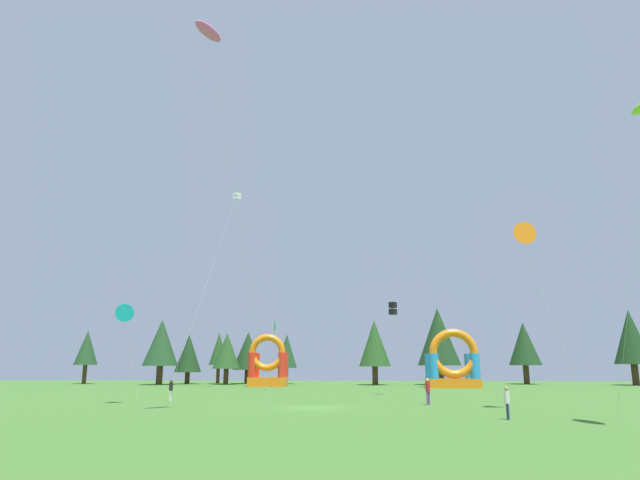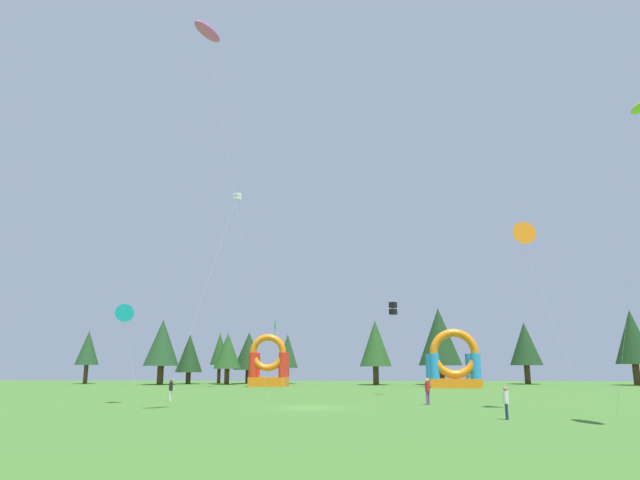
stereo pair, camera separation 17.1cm
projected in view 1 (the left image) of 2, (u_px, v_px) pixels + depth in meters
The scene contains 23 objects.
ground_plane at pixel (312, 408), 37.22m from camera, with size 120.00×120.00×0.00m, color #3D6B28.
kite_green_diamond at pixel (274, 326), 63.25m from camera, with size 1.21×1.46×7.49m.
kite_teal_delta at pixel (124, 315), 41.97m from camera, with size 2.24×1.86×7.15m.
kite_white_box at pixel (237, 197), 69.33m from camera, with size 5.11×8.66×23.33m.
kite_black_box at pixel (393, 309), 53.04m from camera, with size 2.31×3.07×8.49m.
kite_pink_parafoil at pixel (208, 32), 35.41m from camera, with size 4.55×6.80×23.72m.
kite_orange_delta at pixel (521, 236), 37.42m from camera, with size 3.99×1.55×11.91m.
person_near_camera at pixel (171, 388), 43.66m from camera, with size 0.34×0.34×1.65m.
person_left_edge at pixel (507, 400), 29.46m from camera, with size 0.30×0.30×1.66m.
person_midfield at pixel (428, 389), 40.02m from camera, with size 0.43×0.43×1.82m.
inflatable_orange_dome at pixel (268, 367), 72.26m from camera, with size 4.85×3.72×6.54m.
inflatable_blue_arch at pixel (453, 367), 68.12m from camera, with size 6.08×4.27×6.95m.
tree_row_0 at pixel (87, 348), 82.52m from camera, with size 3.32×3.32×7.58m.
tree_row_1 at pixel (161, 343), 79.12m from camera, with size 4.87×4.87×8.94m.
tree_row_2 at pixel (188, 353), 81.81m from camera, with size 3.85×3.85×7.03m.
tree_row_3 at pixel (219, 349), 83.84m from camera, with size 2.79×2.79×7.34m.
tree_row_4 at pixel (227, 351), 79.83m from camera, with size 3.87×3.87×7.11m.
tree_row_5 at pixel (248, 351), 83.39m from camera, with size 4.47×4.47×7.41m.
tree_row_6 at pixel (287, 351), 82.61m from camera, with size 3.02×3.02×7.07m.
tree_row_7 at pixel (375, 343), 78.25m from camera, with size 4.37×4.37×8.77m.
tree_row_8 at pixel (438, 337), 78.79m from camera, with size 5.93×5.93×10.48m.
tree_row_9 at pixel (524, 344), 81.00m from camera, with size 4.51×4.51×8.67m.
tree_row_10 at pixel (631, 337), 76.94m from camera, with size 4.81×4.81×10.10m.
Camera 1 is at (2.33, -38.65, 2.84)m, focal length 31.76 mm.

